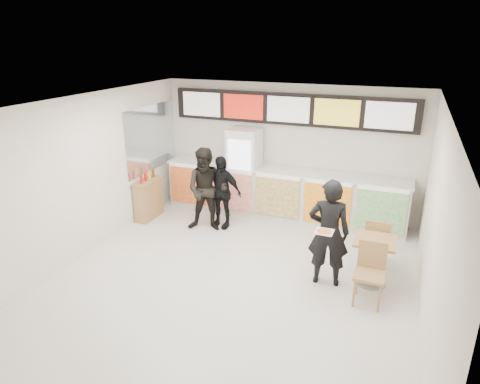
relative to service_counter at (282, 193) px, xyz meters
The scene contains 15 objects.
floor 3.15m from the service_counter, 90.00° to the right, with size 7.00×7.00×0.00m, color beige.
ceiling 3.93m from the service_counter, 90.00° to the right, with size 7.00×7.00×0.00m, color white.
wall_back 1.01m from the service_counter, 90.00° to the left, with size 6.00×6.00×0.00m, color silver.
wall_left 4.41m from the service_counter, 134.13° to the right, with size 7.00×7.00×0.00m, color silver.
wall_right 4.41m from the service_counter, 45.87° to the right, with size 7.00×7.00×0.00m, color silver.
service_counter is the anchor object (origin of this frame).
menu_board 1.90m from the service_counter, 90.00° to the left, with size 5.50×0.14×0.70m.
drinks_fridge 1.03m from the service_counter, behind, with size 0.70×0.67×2.00m.
mirror_panel 3.28m from the service_counter, 167.87° to the right, with size 0.01×2.00×1.50m, color #B2B7BF.
customer_main 2.90m from the service_counter, 58.44° to the right, with size 0.68×0.45×1.86m, color black.
customer_left 1.83m from the service_counter, 135.73° to the right, with size 0.88×0.69×1.82m, color black.
customer_mid 1.49m from the service_counter, 137.40° to the right, with size 0.94×0.39×1.61m, color black.
pizza_slice 3.32m from the service_counter, 62.57° to the right, with size 0.36×0.36×0.02m.
cafe_table 3.14m from the service_counter, 44.59° to the right, with size 0.67×1.68×0.98m.
condiment_ledge 3.06m from the service_counter, 157.12° to the right, with size 0.33×0.81×1.08m.
Camera 1 is at (2.50, -5.81, 3.97)m, focal length 32.00 mm.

